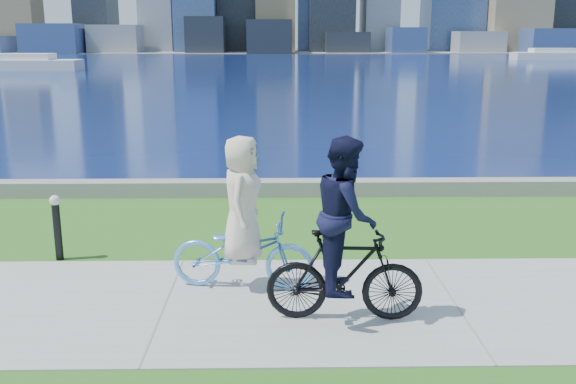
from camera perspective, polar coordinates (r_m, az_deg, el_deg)
ground at (r=9.11m, az=-10.87°, el=-9.89°), size 320.00×320.00×0.00m
concrete_path at (r=9.11m, az=-10.87°, el=-9.83°), size 80.00×3.50×0.02m
seawall at (r=14.90m, az=-6.95°, el=0.35°), size 90.00×0.50×0.35m
bay_water at (r=80.31m, az=-2.16°, el=11.26°), size 320.00×131.00×0.01m
far_shore at (r=138.27m, az=-1.70°, el=12.37°), size 320.00×30.00×0.12m
ferry_near at (r=72.56m, az=-22.88°, el=10.49°), size 12.58×3.59×1.71m
ferry_far at (r=104.10m, az=22.56°, el=11.20°), size 12.04×3.44×1.63m
bollard_lamp at (r=11.14m, az=-19.86°, el=-2.61°), size 0.18×0.18×1.10m
cyclist_woman at (r=9.24m, az=-4.06°, el=-3.65°), size 1.01×2.16×2.24m
cyclist_man at (r=8.17m, az=5.11°, el=-4.76°), size 0.80×2.04×2.41m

